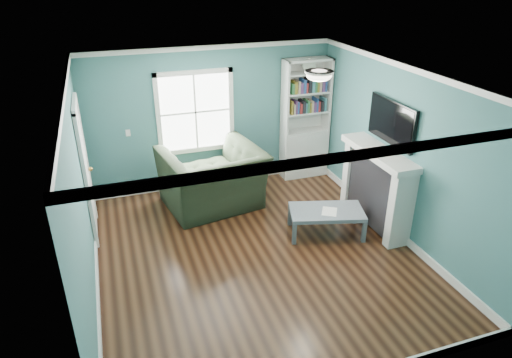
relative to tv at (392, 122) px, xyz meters
name	(u,v)px	position (x,y,z in m)	size (l,w,h in m)	color
floor	(256,253)	(-2.20, -0.20, -1.72)	(5.00, 5.00, 0.00)	black
room_walls	(256,154)	(-2.20, -0.20, -0.14)	(5.00, 5.00, 5.00)	#3C7778
trim	(256,178)	(-2.20, -0.20, -0.49)	(4.50, 5.00, 2.60)	white
window	(195,112)	(-2.50, 2.29, -0.27)	(1.40, 0.06, 1.50)	white
bookshelf	(305,131)	(-0.43, 2.10, -0.80)	(0.90, 0.35, 2.31)	silver
fireplace	(376,188)	(-0.12, 0.00, -1.09)	(0.44, 1.58, 1.30)	black
tv	(392,122)	(0.00, 0.00, 0.00)	(0.06, 1.10, 0.65)	black
door	(85,170)	(-4.42, 1.20, -0.65)	(0.12, 0.98, 2.17)	silver
ceiling_fixture	(319,75)	(-1.30, -0.10, 0.82)	(0.38, 0.38, 0.15)	white
light_switch	(128,133)	(-3.70, 2.28, -0.52)	(0.08, 0.01, 0.12)	white
recliner	(212,170)	(-2.44, 1.40, -1.03)	(1.60, 1.04, 1.40)	black
coffee_table	(327,213)	(-0.99, -0.02, -1.37)	(1.25, 0.90, 0.41)	#535B64
paper_sheet	(329,211)	(-0.97, -0.08, -1.31)	(0.22, 0.28, 0.00)	white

